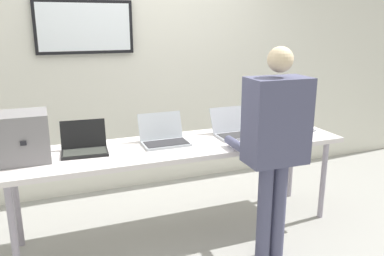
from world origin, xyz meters
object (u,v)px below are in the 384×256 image
(laptop_station_1, at_px, (164,137))
(person, at_px, (275,136))
(workbench, at_px, (180,150))
(laptop_station_0, at_px, (84,145))
(laptop_station_3, at_px, (290,122))
(equipment_box, at_px, (24,137))
(laptop_station_2, at_px, (233,129))

(laptop_station_1, bearing_deg, person, -48.04)
(person, bearing_deg, workbench, 129.39)
(laptop_station_0, bearing_deg, laptop_station_1, -0.06)
(laptop_station_3, bearing_deg, equipment_box, -178.65)
(laptop_station_3, height_order, person, person)
(workbench, xyz_separation_m, equipment_box, (-1.18, 0.04, 0.23))
(laptop_station_1, xyz_separation_m, laptop_station_3, (1.26, 0.02, 0.00))
(laptop_station_1, distance_m, person, 0.95)
(laptop_station_3, bearing_deg, laptop_station_1, -179.12)
(workbench, bearing_deg, laptop_station_0, 174.20)
(laptop_station_1, height_order, laptop_station_3, laptop_station_3)
(workbench, xyz_separation_m, laptop_station_2, (0.53, 0.07, 0.11))
(laptop_station_1, relative_size, laptop_station_2, 1.11)
(laptop_station_1, relative_size, person, 0.23)
(laptop_station_1, xyz_separation_m, laptop_station_2, (0.65, -0.00, -0.00))
(equipment_box, relative_size, laptop_station_2, 1.05)
(laptop_station_0, distance_m, laptop_station_1, 0.65)
(equipment_box, bearing_deg, person, -21.37)
(laptop_station_3, distance_m, person, 0.97)
(workbench, bearing_deg, laptop_station_1, 146.80)
(person, bearing_deg, equipment_box, 158.63)
(workbench, relative_size, laptop_station_3, 7.61)
(workbench, distance_m, laptop_station_0, 0.78)
(laptop_station_1, relative_size, laptop_station_3, 1.02)
(laptop_station_2, distance_m, laptop_station_3, 0.61)
(laptop_station_2, xyz_separation_m, laptop_station_3, (0.61, 0.02, 0.00))
(equipment_box, height_order, laptop_station_3, equipment_box)
(laptop_station_0, bearing_deg, equipment_box, -175.09)
(person, bearing_deg, laptop_station_2, 88.25)
(laptop_station_0, relative_size, laptop_station_1, 0.97)
(equipment_box, relative_size, laptop_station_0, 0.97)
(laptop_station_2, height_order, laptop_station_3, laptop_station_3)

